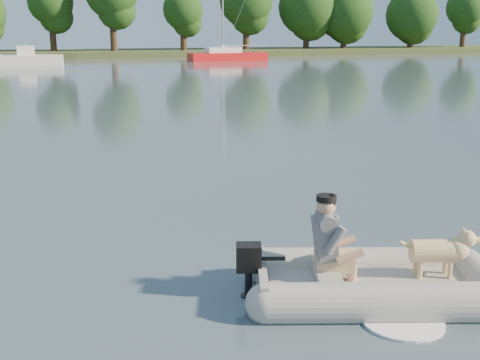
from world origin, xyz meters
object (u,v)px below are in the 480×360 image
object	(u,v)px
man	(327,236)
motorboat	(29,52)
sailboat	(227,56)
dinghy	(383,251)
dog	(434,255)

from	to	relation	value
man	motorboat	size ratio (longest dim) A/B	0.18
sailboat	dinghy	bearing A→B (deg)	-107.39
dinghy	motorboat	distance (m)	47.44
dog	motorboat	world-z (taller)	motorboat
man	sailboat	bearing A→B (deg)	91.68
motorboat	sailboat	size ratio (longest dim) A/B	0.55
dog	sailboat	distance (m)	51.09
dinghy	sailboat	bearing A→B (deg)	92.39
dinghy	man	world-z (taller)	man
dog	sailboat	xyz separation A→B (m)	(11.70, 49.74, -0.03)
dinghy	man	distance (m)	0.67
dinghy	dog	world-z (taller)	dinghy
dinghy	sailboat	world-z (taller)	sailboat
man	dinghy	bearing A→B (deg)	-4.24
man	dog	distance (m)	1.26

